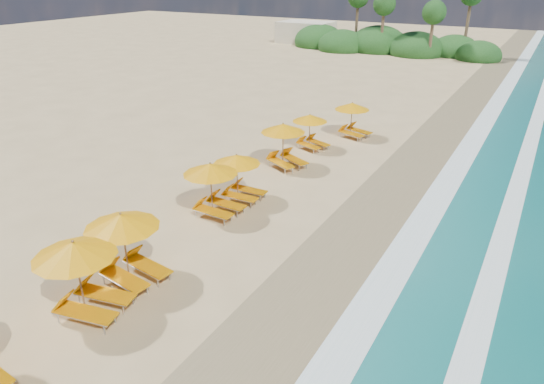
# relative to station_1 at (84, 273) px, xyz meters

# --- Properties ---
(ground) EXTENTS (160.00, 160.00, 0.00)m
(ground) POSITION_rel_station_1_xyz_m (1.73, 7.97, -1.37)
(ground) COLOR tan
(ground) RESTS_ON ground
(wet_sand) EXTENTS (4.00, 160.00, 0.01)m
(wet_sand) POSITION_rel_station_1_xyz_m (5.73, 7.97, -1.36)
(wet_sand) COLOR #887651
(wet_sand) RESTS_ON ground
(surf_foam) EXTENTS (4.00, 160.00, 0.01)m
(surf_foam) POSITION_rel_station_1_xyz_m (8.43, 7.97, -1.34)
(surf_foam) COLOR white
(surf_foam) RESTS_ON ground
(station_1) EXTENTS (2.95, 2.82, 2.44)m
(station_1) POSITION_rel_station_1_xyz_m (0.00, 0.00, 0.00)
(station_1) COLOR olive
(station_1) RESTS_ON ground
(station_2) EXTENTS (2.85, 2.70, 2.44)m
(station_2) POSITION_rel_station_1_xyz_m (-0.12, 1.88, -0.00)
(station_2) COLOR olive
(station_2) RESTS_ON ground
(station_3) EXTENTS (2.52, 2.34, 2.29)m
(station_3) POSITION_rel_station_1_xyz_m (-0.52, 7.16, -0.09)
(station_3) COLOR olive
(station_3) RESTS_ON ground
(station_4) EXTENTS (2.32, 2.15, 2.13)m
(station_4) POSITION_rel_station_1_xyz_m (-0.42, 8.93, -0.18)
(station_4) COLOR olive
(station_4) RESTS_ON ground
(station_5) EXTENTS (3.04, 3.03, 2.31)m
(station_5) POSITION_rel_station_1_xyz_m (-0.61, 13.43, -0.07)
(station_5) COLOR olive
(station_5) RESTS_ON ground
(station_6) EXTENTS (2.57, 2.53, 2.00)m
(station_6) POSITION_rel_station_1_xyz_m (-0.65, 16.66, -0.25)
(station_6) COLOR olive
(station_6) RESTS_ON ground
(station_7) EXTENTS (2.68, 2.62, 2.13)m
(station_7) POSITION_rel_station_1_xyz_m (0.62, 19.88, -0.18)
(station_7) COLOR olive
(station_7) RESTS_ON ground
(treeline) EXTENTS (25.80, 8.80, 9.74)m
(treeline) POSITION_rel_station_1_xyz_m (-8.21, 53.48, -0.37)
(treeline) COLOR #163D14
(treeline) RESTS_ON ground
(beach_building) EXTENTS (7.00, 5.00, 2.80)m
(beach_building) POSITION_rel_station_1_xyz_m (-20.27, 55.97, 0.03)
(beach_building) COLOR beige
(beach_building) RESTS_ON ground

